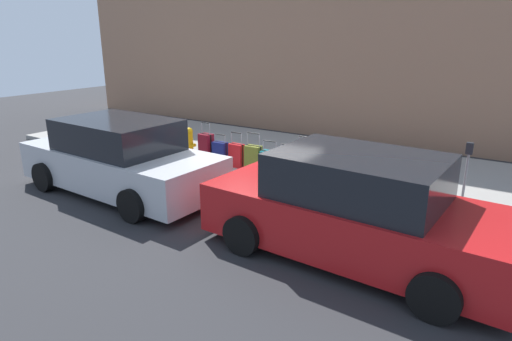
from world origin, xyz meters
name	(u,v)px	position (x,y,z in m)	size (l,w,h in m)	color
ground_plane	(250,189)	(0.00, 0.00, 0.00)	(40.00, 40.00, 0.00)	#28282B
sidewalk_curb	(302,161)	(0.00, -2.50, 0.07)	(18.00, 5.00, 0.14)	gray
building_facade_sidewalk_side	(373,9)	(0.00, -7.22, 4.14)	(24.00, 3.00, 8.28)	#936B51
suitcase_teal_0	(409,184)	(-3.25, -0.81, 0.51)	(0.38, 0.27, 0.93)	#0F606B
suitcase_olive_1	(385,185)	(-2.79, -0.77, 0.41)	(0.39, 0.24, 0.60)	#59601E
suitcase_red_2	(364,176)	(-2.33, -0.76, 0.52)	(0.38, 0.19, 0.82)	red
suitcase_navy_3	(342,176)	(-1.86, -0.77, 0.44)	(0.41, 0.19, 0.92)	navy
suitcase_maroon_4	(324,169)	(-1.39, -0.84, 0.50)	(0.39, 0.29, 0.77)	maroon
suitcase_black_5	(305,164)	(-0.90, -0.91, 0.52)	(0.45, 0.25, 1.02)	black
suitcase_silver_6	(286,166)	(-0.43, -0.86, 0.40)	(0.36, 0.24, 0.79)	#9EA0A8
suitcase_teal_7	(269,162)	(0.03, -0.87, 0.41)	(0.42, 0.28, 0.81)	#0F606B
suitcase_olive_8	(253,158)	(0.51, -0.91, 0.44)	(0.41, 0.26, 0.93)	#59601E
suitcase_red_9	(237,155)	(0.99, -0.87, 0.44)	(0.39, 0.22, 0.89)	red
suitcase_navy_10	(220,153)	(1.45, -0.80, 0.44)	(0.39, 0.21, 0.81)	navy
suitcase_maroon_11	(206,148)	(1.90, -0.79, 0.52)	(0.36, 0.29, 1.06)	maroon
fire_hydrant	(189,142)	(2.52, -0.84, 0.58)	(0.39, 0.21, 0.84)	#D89E0C
bollard_post	(165,140)	(3.27, -0.69, 0.59)	(0.11, 0.11, 0.89)	brown
parking_meter	(467,166)	(-4.20, -1.09, 0.97)	(0.12, 0.09, 1.27)	slate
parked_car_red_0	(356,210)	(-3.09, 1.69, 0.77)	(4.76, 2.27, 1.65)	#AD1619
parked_car_silver_1	(120,159)	(2.25, 1.69, 0.76)	(4.80, 2.21, 1.62)	#B2B5BA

